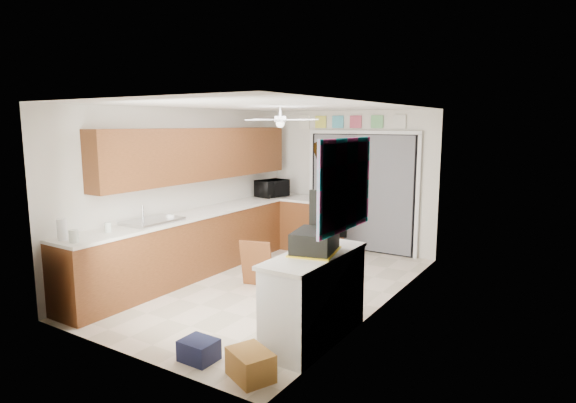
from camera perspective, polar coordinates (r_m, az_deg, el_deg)
The scene contains 41 objects.
floor at distance 6.93m, azimuth -1.80°, elevation -9.88°, with size 5.00×5.00×0.00m, color beige.
ceiling at distance 6.56m, azimuth -1.91°, elevation 11.25°, with size 5.00×5.00×0.00m, color white.
wall_back at distance 8.79m, azimuth 7.36°, elevation 2.48°, with size 3.20×3.20×0.00m, color silver.
wall_front at distance 4.81m, azimuth -18.88°, elevation -3.47°, with size 3.20×3.20×0.00m, color silver.
wall_left at distance 7.64m, azimuth -11.83°, elevation 1.36°, with size 5.00×5.00×0.00m, color silver.
wall_right at distance 5.89m, azimuth 11.13°, elevation -0.89°, with size 5.00×5.00×0.00m, color silver.
left_base_cabinets at distance 7.58m, azimuth -10.00°, elevation -4.80°, with size 0.60×4.80×0.90m, color brown.
left_countertop at distance 7.48m, azimuth -10.04°, elevation -1.31°, with size 0.62×4.80×0.04m, color white.
upper_cabinets at distance 7.62m, azimuth -10.05°, elevation 5.55°, with size 0.32×4.00×0.80m, color brown.
sink_basin at distance 6.78m, azimuth -15.75°, elevation -2.29°, with size 0.50×0.76×0.06m, color silver.
faucet at distance 6.90m, azimuth -16.84°, elevation -1.33°, with size 0.03×0.03×0.22m, color silver.
peninsula_base at distance 8.71m, azimuth 2.86°, elevation -2.85°, with size 1.00×0.60×0.90m, color brown.
peninsula_top at distance 8.62m, azimuth 2.89°, elevation 0.20°, with size 1.04×0.64×0.04m, color white.
back_opening_recess at distance 8.69m, azimuth 8.74°, elevation 1.04°, with size 2.00×0.06×2.10m, color black.
curtain_panel at distance 8.65m, azimuth 8.63°, elevation 1.01°, with size 1.90×0.03×2.05m, color slate.
door_trim_left at distance 9.11m, azimuth 2.78°, elevation 1.51°, with size 0.06×0.04×2.10m, color white.
door_trim_right at distance 8.31m, azimuth 15.10°, elevation 0.46°, with size 0.06×0.04×2.10m, color white.
door_trim_head at distance 8.58m, azimuth 8.83°, elevation 8.11°, with size 2.10×0.04×0.06m, color white.
header_frame_0 at distance 8.98m, azimuth 3.90°, elevation 9.39°, with size 0.22×0.02×0.22m, color #DEDE4A.
header_frame_1 at distance 8.81m, azimuth 5.92°, elevation 9.37°, with size 0.22×0.02×0.22m, color #4AADC6.
header_frame_2 at distance 8.66m, azimuth 8.02°, elevation 9.33°, with size 0.22×0.02×0.22m, color #BD465D.
header_frame_3 at distance 8.51m, azimuth 10.51°, elevation 9.27°, with size 0.22×0.02×0.22m, color #64AF6A.
header_frame_4 at distance 8.36m, azimuth 13.08°, elevation 9.20°, with size 0.22×0.02×0.22m, color silver.
route66_sign at distance 9.15m, azimuth 1.94°, elevation 9.40°, with size 0.22×0.02×0.26m, color silver.
right_counter_base at distance 5.15m, azimuth 3.22°, elevation -11.44°, with size 0.50×1.40×0.90m, color white.
right_counter_top at distance 5.01m, azimuth 3.17°, elevation -6.37°, with size 0.54×1.44×0.04m, color white.
abstract_painting at distance 4.93m, azimuth 6.81°, elevation 1.99°, with size 0.03×1.15×0.95m, color #EE58BA.
ceiling_fan at distance 6.72m, azimuth -0.93°, elevation 9.67°, with size 1.14×1.14×0.24m, color white.
microwave at distance 8.85m, azimuth -1.91°, elevation 1.58°, with size 0.56×0.38×0.31m, color black.
cup at distance 6.83m, azimuth -13.79°, elevation -1.88°, with size 0.11×0.11×0.09m, color white.
jar_a at distance 5.94m, azimuth -24.06°, elevation -3.78°, with size 0.10×0.10×0.14m, color silver.
jar_b at distance 6.34m, azimuth -20.57°, elevation -2.88°, with size 0.08×0.08×0.12m, color silver.
paper_towel_roll at distance 6.11m, azimuth -25.20°, elevation -3.02°, with size 0.11×0.11×0.25m, color white.
suitcase at distance 5.02m, azimuth 3.19°, elevation -4.75°, with size 0.40×0.54×0.23m, color black.
suitcase_rim at distance 5.04m, azimuth 3.18°, elevation -5.97°, with size 0.44×0.58×0.02m, color yellow.
suitcase_lid at distance 5.21m, azimuth 4.77°, elevation -1.43°, with size 0.42×0.03×0.50m, color black.
cardboard_box at distance 4.56m, azimuth -4.47°, elevation -18.70°, with size 0.41×0.31×0.26m, color #AF7F37.
navy_crate at distance 4.94m, azimuth -10.52°, elevation -16.92°, with size 0.34×0.28×0.21m, color #151935.
cabinet_door_panel at distance 6.77m, azimuth -3.76°, elevation -7.34°, with size 0.45×0.03×0.68m, color brown.
man at distance 7.96m, azimuth 4.68°, elevation 0.05°, with size 0.73×0.48×2.01m, color white.
dog at distance 8.06m, azimuth 2.65°, elevation -5.34°, with size 0.27×0.62×0.49m, color black.
Camera 1 is at (3.69, -5.42, 2.26)m, focal length 30.00 mm.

